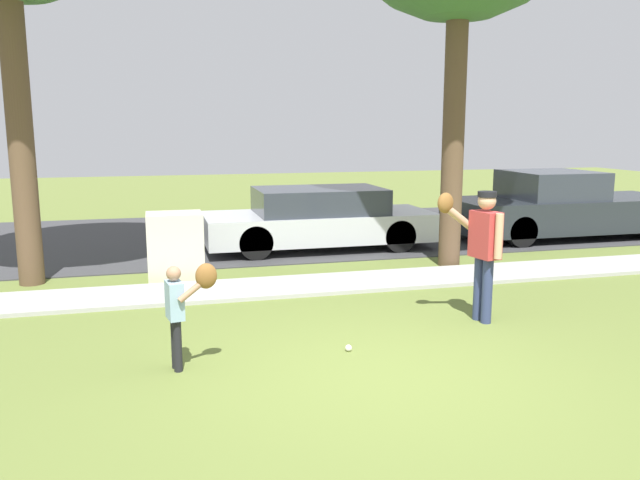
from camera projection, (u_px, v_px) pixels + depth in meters
ground_plane at (300, 289)px, 9.77m from camera, size 48.00×48.00×0.00m
sidewalk_strip at (299, 286)px, 9.86m from camera, size 36.00×1.20×0.06m
road_surface at (251, 234)px, 14.63m from camera, size 36.00×6.80×0.02m
person_adult at (482, 241)px, 7.98m from camera, size 0.75×0.59×1.67m
person_child at (182, 302)px, 6.41m from camera, size 0.53×0.39×1.13m
baseball at (349, 348)px, 7.07m from camera, size 0.07×0.07×0.07m
utility_cabinet at (175, 245)px, 10.48m from camera, size 0.90×0.74×1.07m
parked_sedan_silver at (319, 219)px, 12.85m from camera, size 4.60×1.80×1.23m
parked_pickup_dark at (562, 208)px, 14.17m from camera, size 5.20×1.95×1.48m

